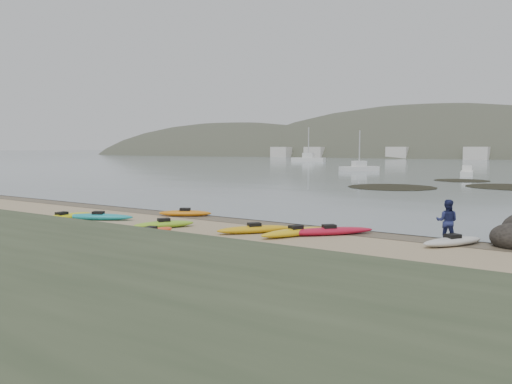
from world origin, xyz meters
The scene contains 5 objects.
ground centered at (0.00, 0.00, 0.00)m, with size 600.00×600.00×0.00m, color tan.
wet_sand centered at (0.00, -0.30, 0.00)m, with size 60.00×60.00×0.00m, color brown.
kayaks centered at (-0.34, -3.47, 0.17)m, with size 20.02×8.46×0.34m.
person_east centered at (9.71, -0.81, 0.87)m, with size 0.85×0.66×1.75m, color navy.
kelp_mats centered at (3.52, 30.42, 0.03)m, with size 17.96×20.77×0.04m.
Camera 1 is at (14.31, -21.40, 3.81)m, focal length 35.00 mm.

